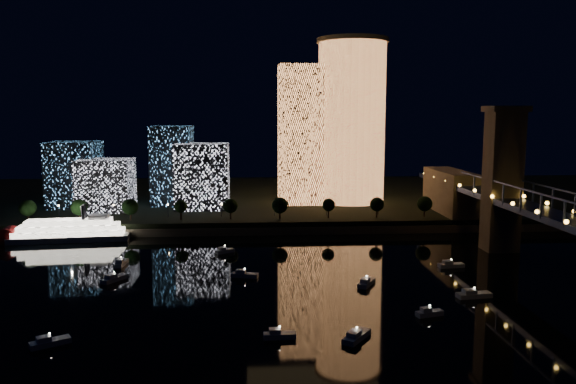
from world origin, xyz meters
name	(u,v)px	position (x,y,z in m)	size (l,w,h in m)	color
ground	(336,301)	(0.00, 0.00, 0.00)	(520.00, 520.00, 0.00)	black
far_bank	(292,198)	(0.00, 160.00, 2.50)	(420.00, 160.00, 5.00)	black
seawall	(306,230)	(0.00, 82.00, 1.50)	(420.00, 6.00, 3.00)	#6B5E4C
tower_cylindrical	(351,121)	(26.67, 132.16, 43.94)	(34.00, 34.00, 77.63)	#FC9850
tower_rectangular	(300,135)	(1.66, 129.72, 37.50)	(20.43, 20.43, 65.01)	#FC9850
midrise_blocks	(142,174)	(-71.98, 123.29, 20.16)	(81.73, 40.31, 36.77)	white
riverboat	(64,231)	(-91.88, 74.53, 3.59)	(47.14, 13.97, 13.99)	silver
motorboats	(285,289)	(-12.46, 7.74, 0.81)	(111.49, 83.62, 2.78)	silver
esplanade_trees	(218,206)	(-34.99, 88.00, 10.47)	(166.46, 6.65, 8.82)	black
street_lamps	(221,207)	(-34.00, 94.00, 9.02)	(132.70, 0.70, 5.65)	black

